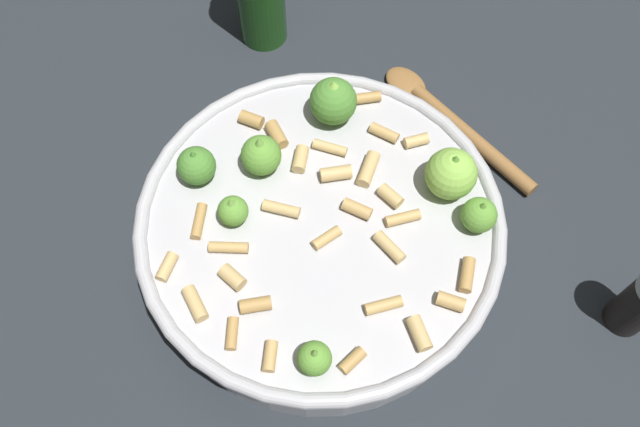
% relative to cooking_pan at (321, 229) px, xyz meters
% --- Properties ---
extents(ground_plane, '(2.40, 2.40, 0.00)m').
position_rel_cooking_pan_xyz_m(ground_plane, '(0.00, -0.00, -0.04)').
color(ground_plane, '#23282D').
extents(cooking_pan, '(0.33, 0.33, 0.12)m').
position_rel_cooking_pan_xyz_m(cooking_pan, '(0.00, 0.00, 0.00)').
color(cooking_pan, '#B7B7BC').
rests_on(cooking_pan, ground).
extents(wooden_spoon, '(0.11, 0.20, 0.02)m').
position_rel_cooking_pan_xyz_m(wooden_spoon, '(-0.20, 0.05, -0.03)').
color(wooden_spoon, olive).
rests_on(wooden_spoon, ground).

